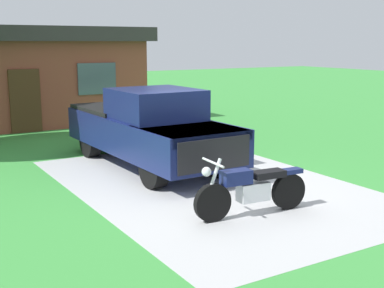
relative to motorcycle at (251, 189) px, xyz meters
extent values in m
plane|color=green|center=(0.42, 1.97, -0.47)|extent=(80.00, 80.00, 0.00)
cube|color=#B6B6B6|center=(0.42, 1.97, -0.47)|extent=(5.32, 8.05, 0.01)
cylinder|color=black|center=(-0.76, 0.07, -0.14)|extent=(0.67, 0.18, 0.66)
cylinder|color=black|center=(0.79, -0.07, -0.14)|extent=(0.67, 0.18, 0.66)
cube|color=silver|center=(0.04, 0.00, -0.05)|extent=(0.58, 0.31, 0.32)
cube|color=#141E51|center=(-0.31, 0.03, 0.25)|extent=(0.54, 0.30, 0.24)
cube|color=black|center=(0.34, -0.03, 0.23)|extent=(0.62, 0.33, 0.12)
cube|color=#141E51|center=(0.79, -0.07, 0.23)|extent=(0.50, 0.24, 0.08)
cylinder|color=silver|center=(-0.76, 0.07, 0.23)|extent=(0.33, 0.09, 0.77)
cylinder|color=silver|center=(-0.76, 0.07, 0.55)|extent=(0.10, 0.70, 0.04)
sphere|color=silver|center=(-0.88, 0.08, 0.41)|extent=(0.16, 0.16, 0.16)
cylinder|color=black|center=(0.96, 2.43, -0.05)|extent=(0.32, 0.85, 0.84)
cylinder|color=black|center=(-0.68, 2.39, -0.05)|extent=(0.32, 0.85, 0.84)
cylinder|color=black|center=(0.88, 5.93, -0.05)|extent=(0.32, 0.85, 0.84)
cylinder|color=black|center=(-0.76, 5.89, -0.05)|extent=(0.32, 0.85, 0.84)
cube|color=#141E51|center=(0.10, 4.21, 0.33)|extent=(2.13, 5.65, 0.80)
cube|color=#141E51|center=(0.14, 2.36, 0.63)|extent=(1.95, 1.95, 0.20)
cube|color=#141E51|center=(0.11, 3.81, 1.08)|extent=(1.85, 1.94, 0.70)
cube|color=#3F4C56|center=(0.13, 3.01, 0.98)|extent=(1.70, 0.20, 0.60)
cube|color=black|center=(0.06, 5.76, 0.58)|extent=(1.96, 2.44, 0.50)
cube|color=black|center=(0.17, 1.43, 0.33)|extent=(1.70, 0.14, 0.64)
cube|color=brown|center=(-1.28, 13.06, 1.03)|extent=(9.00, 5.00, 3.00)
cube|color=#383333|center=(-1.28, 13.06, 2.78)|extent=(9.60, 5.60, 0.50)
cube|color=#4C2D19|center=(-1.28, 10.53, 0.58)|extent=(1.00, 0.08, 2.10)
cube|color=#4C5966|center=(1.24, 10.53, 1.23)|extent=(1.40, 0.06, 1.10)
camera|label=1|loc=(-5.28, -6.77, 2.49)|focal=47.96mm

